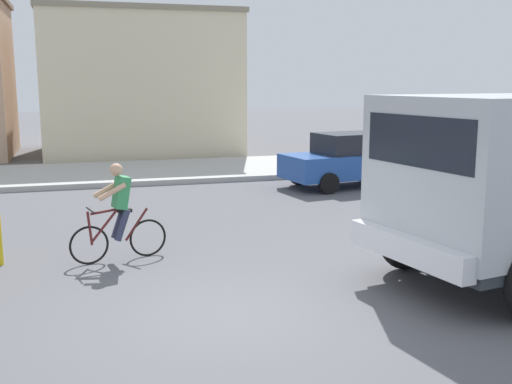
% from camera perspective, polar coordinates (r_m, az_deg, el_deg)
% --- Properties ---
extents(ground_plane, '(120.00, 120.00, 0.00)m').
position_cam_1_polar(ground_plane, '(8.41, -1.34, -11.34)').
color(ground_plane, '#56565B').
extents(sidewalk_far, '(80.00, 5.00, 0.16)m').
position_cam_1_polar(sidewalk_far, '(21.12, -10.75, 1.86)').
color(sidewalk_far, '#ADADA8').
rests_on(sidewalk_far, ground).
extents(cyclist, '(1.70, 0.58, 1.72)m').
position_cam_1_polar(cyclist, '(10.88, -12.69, -1.85)').
color(cyclist, black).
rests_on(cyclist, ground).
extents(car_red_near, '(4.22, 2.33, 1.60)m').
position_cam_1_polar(car_red_near, '(18.49, 8.81, 3.05)').
color(car_red_near, '#234C9E').
rests_on(car_red_near, ground).
extents(building_mid_block, '(7.99, 8.01, 5.96)m').
position_cam_1_polar(building_mid_block, '(27.73, -11.02, 9.83)').
color(building_mid_block, beige).
rests_on(building_mid_block, ground).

